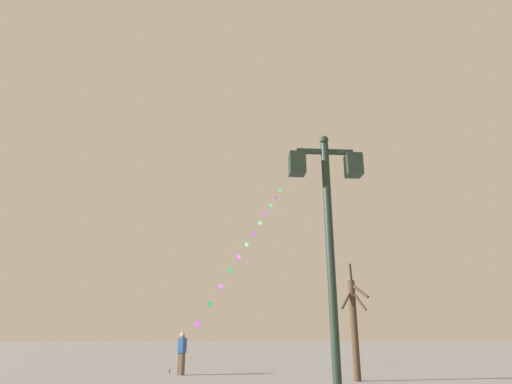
{
  "coord_description": "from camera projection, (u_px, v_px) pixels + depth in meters",
  "views": [
    {
      "loc": [
        0.5,
        -0.29,
        1.64
      ],
      "look_at": [
        1.82,
        19.67,
        8.29
      ],
      "focal_mm": 30.04,
      "sensor_mm": 36.0,
      "label": 1
    }
  ],
  "objects": [
    {
      "name": "kite_train",
      "position": [
        246.0,
        247.0,
        28.7
      ],
      "size": [
        7.15,
        15.22,
        13.9
      ],
      "color": "brown",
      "rests_on": "ground_plane"
    },
    {
      "name": "bare_tree",
      "position": [
        354.0,
        324.0,
        16.24
      ],
      "size": [
        1.05,
        1.72,
        4.31
      ],
      "color": "#423323",
      "rests_on": "ground_plane"
    },
    {
      "name": "ground_plane",
      "position": [
        214.0,
        374.0,
        18.66
      ],
      "size": [
        160.0,
        160.0,
        0.0
      ],
      "primitive_type": "plane",
      "color": "gray"
    },
    {
      "name": "twin_lantern_lamp_post",
      "position": [
        328.0,
        220.0,
        7.3
      ],
      "size": [
        1.3,
        0.28,
        5.07
      ],
      "color": "#1E2D23",
      "rests_on": "ground_plane"
    },
    {
      "name": "kite_flyer",
      "position": [
        182.0,
        352.0,
        18.26
      ],
      "size": [
        0.36,
        0.62,
        1.71
      ],
      "rotation": [
        0.0,
        0.0,
        1.22
      ],
      "color": "brown",
      "rests_on": "ground_plane"
    }
  ]
}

